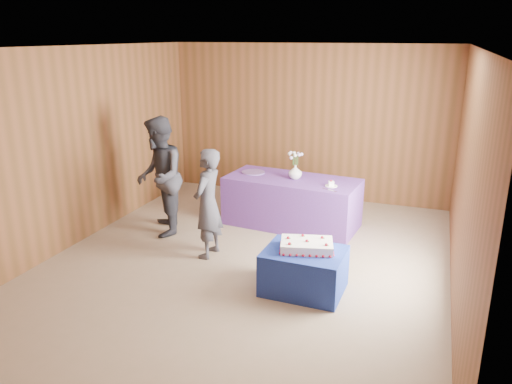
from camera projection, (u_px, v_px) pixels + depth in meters
The scene contains 13 objects.
ground at pixel (247, 262), 6.52m from camera, with size 6.00×6.00×0.00m, color #866F5C.
room_shell at pixel (246, 125), 5.98m from camera, with size 5.04×6.04×2.72m.
cake_table at pixel (304, 271), 5.72m from camera, with size 0.90×0.70×0.50m, color navy.
serving_table at pixel (292, 202), 7.67m from camera, with size 2.00×0.90×0.75m, color #5F3695.
sheet_cake at pixel (307, 245), 5.65m from camera, with size 0.69×0.55×0.14m.
vase at pixel (295, 172), 7.52m from camera, with size 0.20×0.20×0.21m, color silver.
flower_spray at pixel (296, 155), 7.44m from camera, with size 0.23×0.23×0.18m.
platter at pixel (253, 172), 7.86m from camera, with size 0.36×0.36×0.02m, color #6C4B96.
plate at pixel (331, 186), 7.17m from camera, with size 0.18×0.18×0.01m, color white.
cake_slice at pixel (331, 183), 7.16m from camera, with size 0.09×0.09×0.09m.
knife at pixel (329, 190), 7.00m from camera, with size 0.26×0.02×0.00m, color #ADADB1.
guest_left at pixel (208, 204), 6.50m from camera, with size 0.53×0.35×1.46m, color #393842.
guest_right at pixel (160, 177), 7.20m from camera, with size 0.85×0.66×1.74m, color #2F2F39.
Camera 1 is at (2.15, -5.54, 2.84)m, focal length 35.00 mm.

